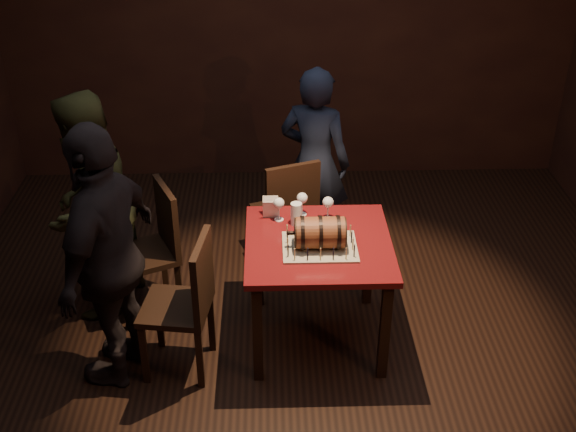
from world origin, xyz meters
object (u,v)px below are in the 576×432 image
Objects in this scene: wine_glass_mid at (302,199)px; chair_left_front at (188,299)px; pub_table at (318,256)px; wine_glass_right at (328,203)px; wine_glass_left at (279,204)px; pint_of_ale at (296,214)px; person_left_rear at (89,208)px; person_left_front at (109,257)px; chair_back at (288,210)px; chair_left_rear at (155,243)px; barrel_cake at (320,233)px; person_back at (315,162)px.

wine_glass_mid is 0.17× the size of chair_left_front.
wine_glass_right is (0.08, 0.27, 0.23)m from pub_table.
wine_glass_left is 0.13m from pint_of_ale.
pint_of_ale is at bearing 99.28° from person_left_rear.
person_left_rear is 0.94× the size of person_left_front.
chair_back is 0.56× the size of person_left_front.
chair_back and chair_left_rear have the same top height.
wine_glass_left is 1.26m from person_left_rear.
chair_left_front is (-0.71, -0.59, -0.34)m from wine_glass_mid.
person_left_front is (-1.22, -0.20, -0.02)m from barrel_cake.
chair_back reaches higher than wine_glass_right.
chair_back is at bearing 152.31° from person_left_front.
person_back is (0.17, 0.90, -0.08)m from pint_of_ale.
chair_left_front is 0.53m from person_left_front.
chair_back reaches higher than pub_table.
person_left_rear reaches higher than wine_glass_left.
wine_glass_mid is at bearing 22.53° from wine_glass_left.
pub_table is at bearing 119.56° from person_left_front.
chair_left_front is (-0.87, -0.53, -0.35)m from wine_glass_right.
wine_glass_mid is 0.81m from person_back.
person_back reaches higher than wine_glass_right.
person_back is (0.04, 1.19, -0.12)m from barrel_cake.
person_back is 0.95× the size of person_left_rear.
barrel_cake is 1.21m from chair_left_rear.
wine_glass_right is at bearing 129.71° from person_left_front.
wine_glass_right is at bearing -4.81° from chair_left_rear.
chair_left_rear is (-1.07, 0.44, -0.34)m from barrel_cake.
wine_glass_mid is at bearing 159.87° from wine_glass_right.
wine_glass_left and wine_glass_mid have the same top height.
chair_back is at bearing 100.07° from wine_glass_mid.
person_back is at bearing 132.31° from person_left_rear.
wine_glass_left is 0.17× the size of chair_back.
wine_glass_right is 0.67m from chair_back.
pint_of_ale is (-0.21, -0.06, -0.05)m from wine_glass_right.
pub_table is 0.36m from wine_glass_right.
person_left_rear is at bearing 136.15° from chair_left_front.
barrel_cake is 0.38× the size of chair_left_rear.
wine_glass_right is 0.17× the size of chair_left_front.
person_back is (-0.03, 0.85, -0.13)m from wine_glass_right.
person_left_front is at bearing 38.81° from person_left_rear.
person_left_rear is (-1.49, 0.41, 0.14)m from pub_table.
pint_of_ale is at bearing 100.85° from person_back.
chair_left_rear is 0.72m from person_left_front.
pint_of_ale is 0.16× the size of chair_left_front.
barrel_cake is at bearing -77.41° from wine_glass_mid.
chair_left_front is at bearing -120.81° from chair_back.
chair_left_front is 0.59× the size of person_left_rear.
chair_left_rear reaches higher than pint_of_ale.
pub_table is at bearing 91.46° from barrel_cake.
chair_left_rear is at bearing 113.90° from chair_left_front.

